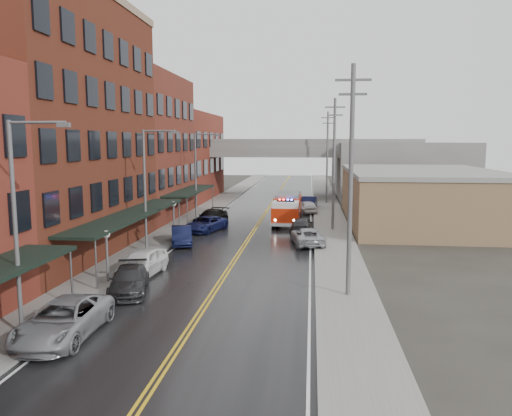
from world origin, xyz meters
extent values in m
cube|color=black|center=(0.00, 30.00, 0.01)|extent=(11.00, 160.00, 0.02)
cube|color=slate|center=(-7.30, 30.00, 0.07)|extent=(3.00, 160.00, 0.15)
cube|color=slate|center=(7.30, 30.00, 0.07)|extent=(3.00, 160.00, 0.15)
cube|color=gray|center=(-5.65, 30.00, 0.07)|extent=(0.30, 160.00, 0.15)
cube|color=gray|center=(5.65, 30.00, 0.07)|extent=(0.30, 160.00, 0.15)
cube|color=#4E2114|center=(-13.30, 23.00, 9.00)|extent=(9.00, 20.00, 18.00)
cube|color=maroon|center=(-13.30, 40.50, 7.50)|extent=(9.00, 15.00, 15.00)
cube|color=maroon|center=(-13.30, 58.00, 6.00)|extent=(9.00, 20.00, 12.00)
cube|color=#90734D|center=(16.00, 40.00, 2.50)|extent=(14.00, 22.00, 5.00)
cube|color=slate|center=(18.00, 70.00, 4.00)|extent=(18.00, 30.00, 8.00)
cylinder|color=slate|center=(-6.35, 11.60, 1.50)|extent=(0.10, 0.10, 3.00)
cube|color=black|center=(-7.50, 23.00, 3.00)|extent=(2.60, 18.00, 0.18)
cylinder|color=slate|center=(-6.35, 14.40, 1.50)|extent=(0.10, 0.10, 3.00)
cylinder|color=slate|center=(-6.35, 31.60, 1.50)|extent=(0.10, 0.10, 3.00)
cube|color=black|center=(-7.50, 40.50, 3.00)|extent=(2.60, 13.00, 0.18)
cylinder|color=slate|center=(-6.35, 34.40, 1.50)|extent=(0.10, 0.10, 3.00)
cylinder|color=slate|center=(-6.35, 46.60, 1.50)|extent=(0.10, 0.10, 3.00)
cylinder|color=#59595B|center=(-6.40, 16.00, 1.40)|extent=(0.14, 0.14, 2.80)
sphere|color=silver|center=(-6.40, 16.00, 2.90)|extent=(0.44, 0.44, 0.44)
cylinder|color=#59595B|center=(-6.40, 30.00, 1.40)|extent=(0.14, 0.14, 2.80)
sphere|color=silver|center=(-6.40, 30.00, 2.90)|extent=(0.44, 0.44, 0.44)
cylinder|color=#59595B|center=(-6.80, 8.00, 4.50)|extent=(0.18, 0.18, 9.00)
cylinder|color=#59595B|center=(-5.60, 8.00, 8.90)|extent=(2.40, 0.12, 0.12)
cube|color=#59595B|center=(-4.50, 8.00, 8.80)|extent=(0.50, 0.22, 0.18)
cylinder|color=#59595B|center=(-6.80, 24.00, 4.50)|extent=(0.18, 0.18, 9.00)
cylinder|color=#59595B|center=(-5.60, 24.00, 8.90)|extent=(2.40, 0.12, 0.12)
cube|color=#59595B|center=(-4.50, 24.00, 8.80)|extent=(0.50, 0.22, 0.18)
cylinder|color=#59595B|center=(-6.80, 40.00, 4.50)|extent=(0.18, 0.18, 9.00)
cylinder|color=#59595B|center=(-5.60, 40.00, 8.90)|extent=(2.40, 0.12, 0.12)
cube|color=#59595B|center=(-4.50, 40.00, 8.80)|extent=(0.50, 0.22, 0.18)
cylinder|color=#59595B|center=(7.20, 15.00, 6.00)|extent=(0.24, 0.24, 12.00)
cube|color=#59595B|center=(7.20, 15.00, 11.20)|extent=(1.80, 0.12, 0.12)
cube|color=#59595B|center=(7.20, 15.00, 10.50)|extent=(1.40, 0.12, 0.12)
cylinder|color=#59595B|center=(7.20, 35.00, 6.00)|extent=(0.24, 0.24, 12.00)
cube|color=#59595B|center=(7.20, 35.00, 11.20)|extent=(1.80, 0.12, 0.12)
cube|color=#59595B|center=(7.20, 35.00, 10.50)|extent=(1.40, 0.12, 0.12)
cylinder|color=#59595B|center=(7.20, 55.00, 6.00)|extent=(0.24, 0.24, 12.00)
cube|color=#59595B|center=(7.20, 55.00, 11.20)|extent=(1.80, 0.12, 0.12)
cube|color=#59595B|center=(7.20, 55.00, 10.50)|extent=(1.40, 0.12, 0.12)
cube|color=slate|center=(0.00, 62.00, 6.75)|extent=(40.00, 10.00, 1.50)
cube|color=slate|center=(-11.00, 62.00, 3.00)|extent=(1.60, 8.00, 6.00)
cube|color=slate|center=(11.00, 62.00, 3.00)|extent=(1.60, 8.00, 6.00)
cube|color=#BA2308|center=(2.88, 39.71, 1.57)|extent=(2.62, 5.62, 2.13)
cube|color=#BA2308|center=(2.81, 35.75, 1.27)|extent=(2.58, 2.68, 1.52)
cube|color=silver|center=(2.81, 35.75, 2.28)|extent=(2.45, 2.47, 0.51)
cube|color=black|center=(2.82, 35.95, 1.57)|extent=(2.58, 1.66, 0.81)
cube|color=slate|center=(2.88, 39.71, 2.79)|extent=(2.36, 5.21, 0.30)
cube|color=black|center=(2.81, 35.75, 2.62)|extent=(1.63, 0.31, 0.14)
sphere|color=#FF0C0C|center=(2.26, 35.76, 2.70)|extent=(0.20, 0.20, 0.20)
sphere|color=#1933FF|center=(3.37, 35.74, 2.70)|extent=(0.20, 0.20, 0.20)
cylinder|color=black|center=(1.70, 35.67, 0.51)|extent=(1.02, 0.37, 1.01)
cylinder|color=black|center=(3.93, 35.63, 0.51)|extent=(1.02, 0.37, 1.01)
cylinder|color=black|center=(1.75, 39.22, 0.51)|extent=(1.02, 0.37, 1.01)
cylinder|color=black|center=(3.98, 39.18, 0.51)|extent=(1.02, 0.37, 1.01)
cylinder|color=black|center=(1.79, 41.75, 0.51)|extent=(1.02, 0.37, 1.01)
cylinder|color=black|center=(4.02, 41.72, 0.51)|extent=(1.02, 0.37, 1.01)
imported|color=gray|center=(-5.00, 8.12, 0.78)|extent=(2.68, 5.64, 1.56)
imported|color=#262629|center=(-4.55, 14.47, 0.69)|extent=(3.06, 5.08, 1.38)
imported|color=white|center=(-5.00, 17.88, 0.82)|extent=(2.32, 4.97, 1.65)
imported|color=black|center=(-5.00, 27.20, 0.73)|extent=(2.73, 4.70, 1.46)
imported|color=#131848|center=(-4.29, 33.20, 0.69)|extent=(3.78, 5.42, 1.37)
imported|color=black|center=(-4.53, 36.63, 0.76)|extent=(3.16, 5.60, 1.53)
imported|color=#A0A2A8|center=(4.95, 28.20, 0.69)|extent=(3.01, 5.23, 1.37)
imported|color=#28282B|center=(4.41, 33.35, 0.69)|extent=(2.16, 4.82, 1.37)
imported|color=silver|center=(4.77, 46.00, 0.73)|extent=(2.64, 4.58, 1.47)
imported|color=black|center=(5.00, 49.72, 0.79)|extent=(1.99, 4.91, 1.59)
camera|label=1|loc=(5.20, -10.84, 8.15)|focal=35.00mm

